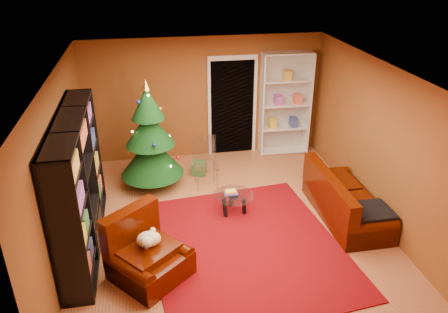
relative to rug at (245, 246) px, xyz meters
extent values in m
cube|color=#A05934|center=(-0.14, 0.69, -0.03)|extent=(5.00, 5.50, 0.05)
cube|color=silver|center=(-0.14, 0.69, 2.62)|extent=(5.00, 5.50, 0.05)
cube|color=brown|center=(-0.14, 3.47, 1.29)|extent=(5.00, 0.05, 2.60)
cube|color=brown|center=(-2.66, 0.69, 1.29)|extent=(0.05, 5.50, 2.60)
cube|color=brown|center=(2.39, 0.69, 1.29)|extent=(0.05, 5.50, 2.60)
cube|color=maroon|center=(0.00, 0.00, 0.00)|extent=(3.19, 3.61, 0.02)
cube|color=#18756F|center=(-1.66, 2.59, 0.12)|extent=(0.31, 0.31, 0.27)
cube|color=#2F6E2E|center=(-0.41, 2.51, 0.12)|extent=(0.34, 0.34, 0.27)
cube|color=maroon|center=(-1.00, 2.81, 0.10)|extent=(0.25, 0.25, 0.22)
camera|label=1|loc=(-1.30, -5.36, 4.22)|focal=35.00mm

